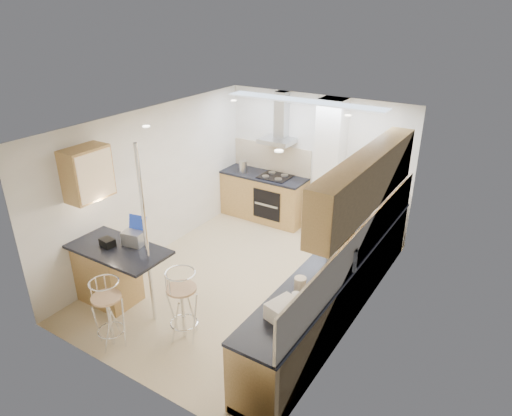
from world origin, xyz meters
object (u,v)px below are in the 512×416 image
Objects in this scene: laptop at (134,238)px; bar_stool_end at (183,305)px; bread_bin at (284,310)px; microwave at (342,251)px; bar_stool_near at (109,313)px.

bar_stool_end is at bearing -25.02° from laptop.
bread_bin is at bearing -51.39° from bar_stool_end.
microwave is 2.14m from bar_stool_end.
bread_bin is (1.46, -0.01, 0.52)m from bar_stool_end.
bar_stool_end is at bearing 107.74° from microwave.
bar_stool_near is at bearing -149.10° from bread_bin.
microwave reaches higher than bar_stool_near.
laptop reaches higher than bread_bin.
laptop is 2.51m from bread_bin.
microwave is 1.57× the size of bread_bin.
laptop is 0.82× the size of bread_bin.
laptop is 1.20m from bar_stool_end.
bar_stool_end is (-1.52, -1.38, -0.58)m from microwave.
bar_stool_near is at bearing 170.21° from bar_stool_end.
bread_bin is at bearing 21.20° from bar_stool_near.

